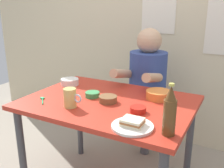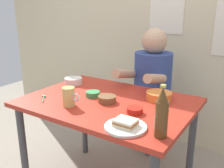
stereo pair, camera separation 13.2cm
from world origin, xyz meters
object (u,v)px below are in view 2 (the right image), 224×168
Objects in this scene: beer_mug at (69,97)px; rice_bowl_white at (73,81)px; plate_orange at (126,127)px; sandwich at (126,123)px; person_seated at (152,77)px; beer_bottle at (162,114)px; stool at (151,121)px; dining_table at (108,113)px.

rice_bowl_white is (-0.29, 0.37, -0.03)m from beer_mug.
sandwich is (-0.00, 0.00, 0.02)m from plate_orange.
sandwich is 0.87× the size of beer_mug.
beer_bottle is at bearing -63.70° from person_seated.
stool is at bearing 105.61° from sandwich.
beer_bottle reaches higher than plate_orange.
sandwich is (0.26, -0.91, 0.01)m from person_seated.
stool is at bearing 116.02° from beer_bottle.
beer_mug is (-0.45, 0.08, 0.03)m from sandwich.
person_seated is 0.94m from plate_orange.
rice_bowl_white reaches higher than stool.
person_seated is at bearing 43.87° from rice_bowl_white.
rice_bowl_white is at bearing 148.84° from sandwich.
dining_table is 0.70m from stool.
rice_bowl_white is at bearing 127.72° from beer_mug.
beer_mug reaches higher than dining_table.
stool is 1.04m from sandwich.
beer_mug is at bearing -52.28° from rice_bowl_white.
beer_bottle is at bearing -29.45° from dining_table.
beer_mug is at bearing -103.17° from person_seated.
dining_table is 0.63m from person_seated.
dining_table is at bearing 54.50° from beer_mug.
dining_table reaches higher than stool.
person_seated is 0.94m from sandwich.
plate_orange reaches higher than dining_table.
beer_bottle reaches higher than stool.
stool is at bearing 90.00° from person_seated.
beer_bottle is (0.44, -0.89, 0.09)m from person_seated.
beer_mug is at bearing 170.41° from plate_orange.
beer_mug is 0.48× the size of beer_bottle.
plate_orange reaches higher than stool.
person_seated reaches higher than beer_mug.
dining_table is at bearing -19.77° from rice_bowl_white.
beer_mug is (-0.15, -0.21, 0.15)m from dining_table.
person_seated is 6.54× the size of sandwich.
person_seated is 0.67m from rice_bowl_white.
plate_orange is at bearing -175.25° from beer_bottle.
plate_orange is 0.86m from rice_bowl_white.
beer_bottle reaches higher than dining_table.
beer_bottle reaches higher than rice_bowl_white.
beer_mug reaches higher than plate_orange.
sandwich is 0.86m from rice_bowl_white.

